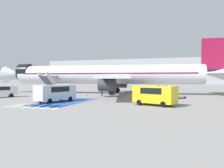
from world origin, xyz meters
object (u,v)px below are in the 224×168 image
Objects in this scene: service_van_1 at (56,92)px; service_van_2 at (0,90)px; service_van_0 at (155,94)px; traffic_cone_1 at (86,94)px; ground_crew_0 at (102,90)px; boarding_stairs_forward at (48,89)px; baggage_cart at (177,96)px; traffic_cone_2 at (52,95)px; terminal_building at (164,71)px; traffic_cone_0 at (152,96)px; ground_crew_1 at (115,89)px; fuel_tanker at (162,83)px; airliner at (109,75)px.

service_van_1 is 1.12× the size of service_van_2.
service_van_0 is 8.78× the size of traffic_cone_1.
service_van_2 is at bearing 75.52° from ground_crew_0.
service_van_1 is (-12.78, -0.34, -0.01)m from service_van_0.
boarding_stairs_forward is at bearing 51.32° from ground_crew_0.
baggage_cart is 4.73× the size of traffic_cone_2.
ground_crew_0 is at bearing 41.21° from traffic_cone_2.
terminal_building reaches higher than boarding_stairs_forward.
service_van_0 is at bearing -36.73° from traffic_cone_1.
service_van_2 reaches higher than traffic_cone_0.
traffic_cone_1 is at bearing 72.37° from service_van_0.
ground_crew_0 is (10.22, 1.41, -0.05)m from boarding_stairs_forward.
baggage_cart is 0.02× the size of terminal_building.
baggage_cart reaches higher than traffic_cone_1.
ground_crew_0 is at bearing -57.62° from baggage_cart.
service_van_1 is 1.96× the size of baggage_cart.
service_van_2 is 2.88× the size of ground_crew_1.
service_van_1 reaches higher than service_van_2.
traffic_cone_0 is (0.93, -25.68, -1.57)m from fuel_tanker.
service_van_0 is 16.56m from traffic_cone_1.
boarding_stairs_forward is 19.31m from traffic_cone_0.
ground_crew_1 is (12.23, 2.56, 0.01)m from boarding_stairs_forward.
boarding_stairs_forward is 23.25m from service_van_0.
ground_crew_0 is 0.01× the size of terminal_building.
service_van_2 is 1.76× the size of baggage_cart.
service_van_0 is 10.48m from baggage_cart.
service_van_1 is 98.20m from terminal_building.
traffic_cone_0 is 0.00× the size of terminal_building.
traffic_cone_2 is (-14.71, -30.23, -1.55)m from fuel_tanker.
ground_crew_1 is 3.08× the size of traffic_cone_0.
airliner is 21.91m from fuel_tanker.
ground_crew_1 is 3.10× the size of traffic_cone_1.
service_van_0 is 1.73× the size of baggage_cart.
terminal_building reaches higher than service_van_1.
traffic_cone_2 is (-8.57, -6.89, -0.73)m from ground_crew_1.
baggage_cart is at bearing 13.44° from traffic_cone_2.
ground_crew_0 is 2.31m from ground_crew_1.
ground_crew_0 is at bearing -92.12° from terminal_building.
service_van_1 is at bearing 110.61° from service_van_0.
service_van_2 reaches higher than ground_crew_1.
fuel_tanker is (18.36, 25.90, 0.82)m from boarding_stairs_forward.
baggage_cart reaches higher than traffic_cone_2.
boarding_stairs_forward is 0.04× the size of terminal_building.
service_van_0 is 0.04× the size of terminal_building.
terminal_building is (3.30, 81.97, 3.00)m from airliner.
airliner is at bearing 149.25° from traffic_cone_0.
fuel_tanker reaches higher than ground_crew_1.
ground_crew_1 is at bearing 54.31° from service_van_0.
fuel_tanker is 40.13m from service_van_2.
traffic_cone_2 is (-15.64, -4.56, 0.02)m from traffic_cone_0.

